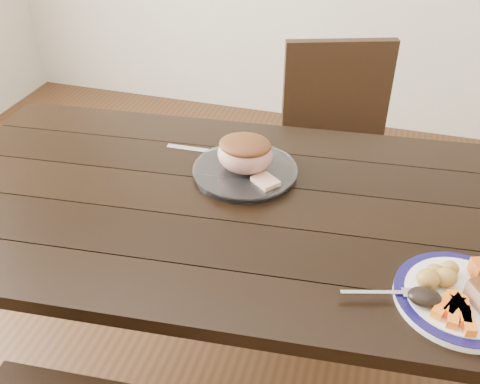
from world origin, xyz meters
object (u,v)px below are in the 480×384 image
(serving_platter, at_px, (245,172))
(chair_far, at_px, (337,151))
(dinner_plate, at_px, (460,299))
(fork, at_px, (388,293))
(roast_joint, at_px, (245,155))
(dining_table, at_px, (215,224))
(carving_knife, at_px, (235,153))

(serving_platter, bearing_deg, chair_far, 70.80)
(dinner_plate, relative_size, fork, 1.61)
(roast_joint, bearing_deg, serving_platter, 0.00)
(chair_far, relative_size, fork, 5.30)
(dining_table, height_order, dinner_plate, dinner_plate)
(dinner_plate, bearing_deg, serving_platter, 149.40)
(chair_far, bearing_deg, carving_knife, 42.57)
(fork, height_order, carving_knife, fork)
(carving_knife, bearing_deg, dinner_plate, -36.41)
(serving_platter, relative_size, roast_joint, 1.85)
(dining_table, relative_size, roast_joint, 10.52)
(roast_joint, bearing_deg, carving_knife, 122.36)
(dining_table, bearing_deg, carving_knife, 92.97)
(dining_table, relative_size, chair_far, 1.80)
(serving_platter, height_order, fork, fork)
(chair_far, xyz_separation_m, roast_joint, (-0.21, -0.60, 0.29))
(chair_far, bearing_deg, dinner_plate, 92.48)
(dinner_plate, xyz_separation_m, carving_knife, (-0.64, 0.44, -0.00))
(dinner_plate, distance_m, roast_joint, 0.68)
(fork, bearing_deg, carving_knife, 119.72)
(dinner_plate, relative_size, roast_joint, 1.77)
(dining_table, height_order, fork, fork)
(roast_joint, xyz_separation_m, carving_knife, (-0.06, 0.10, -0.06))
(serving_platter, bearing_deg, dinner_plate, -30.60)
(dining_table, relative_size, carving_knife, 5.23)
(chair_far, xyz_separation_m, carving_knife, (-0.27, -0.50, 0.23))
(dining_table, relative_size, serving_platter, 5.67)
(fork, height_order, roast_joint, roast_joint)
(dining_table, distance_m, carving_knife, 0.25)
(dinner_plate, relative_size, serving_platter, 0.95)
(chair_far, relative_size, serving_platter, 3.14)
(chair_far, distance_m, dinner_plate, 1.04)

